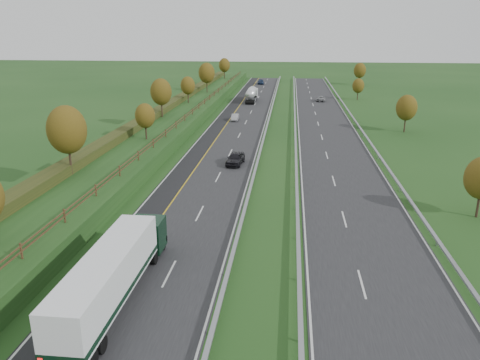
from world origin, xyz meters
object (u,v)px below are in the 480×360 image
object	(u,v)px
car_dark_near	(235,158)
road_tanker	(252,94)
box_lorry	(114,272)
car_small_far	(261,82)
car_oncoming	(321,99)
car_silver_mid	(235,117)

from	to	relation	value
car_dark_near	road_tanker	bearing A→B (deg)	98.53
box_lorry	road_tanker	size ratio (longest dim) A/B	1.45
car_small_far	car_oncoming	world-z (taller)	car_small_far
road_tanker	car_silver_mid	world-z (taller)	road_tanker
car_silver_mid	box_lorry	bearing A→B (deg)	-90.55
car_dark_near	car_silver_mid	world-z (taller)	car_dark_near
box_lorry	car_dark_near	world-z (taller)	box_lorry
car_silver_mid	car_dark_near	bearing A→B (deg)	-83.66
box_lorry	car_oncoming	world-z (taller)	box_lorry
box_lorry	car_oncoming	xyz separation A→B (m)	(18.64, 94.68, -1.65)
car_oncoming	car_small_far	bearing A→B (deg)	-59.85
box_lorry	car_dark_near	xyz separation A→B (m)	(3.90, 34.07, -1.47)
car_oncoming	box_lorry	bearing A→B (deg)	83.75
car_dark_near	car_small_far	size ratio (longest dim) A/B	0.99
car_silver_mid	car_oncoming	world-z (taller)	same
box_lorry	car_silver_mid	world-z (taller)	box_lorry
box_lorry	car_silver_mid	xyz separation A→B (m)	(0.11, 65.89, -1.65)
car_dark_near	car_silver_mid	xyz separation A→B (m)	(-3.79, 31.82, -0.19)
road_tanker	car_dark_near	size ratio (longest dim) A/B	2.32
car_dark_near	car_small_far	world-z (taller)	car_dark_near
box_lorry	car_small_far	size ratio (longest dim) A/B	3.32
road_tanker	car_small_far	world-z (taller)	road_tanker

